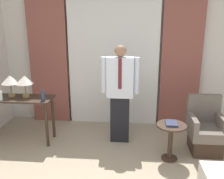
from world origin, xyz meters
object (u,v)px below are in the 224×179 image
at_px(table_lamp_left, 10,80).
at_px(book, 171,123).
at_px(desk, 18,105).
at_px(person, 120,91).
at_px(bottle_by_lamp, 0,96).
at_px(side_table, 171,136).
at_px(table_lamp_right, 25,81).
at_px(bottle_near_edge, 43,96).
at_px(armchair, 205,131).

distance_m(table_lamp_left, book, 2.73).
xyz_separation_m(desk, book, (2.52, -0.39, -0.07)).
distance_m(desk, table_lamp_left, 0.45).
bearing_deg(person, table_lamp_left, -177.67).
height_order(desk, bottle_by_lamp, bottle_by_lamp).
bearing_deg(book, side_table, -82.12).
xyz_separation_m(table_lamp_right, person, (1.61, 0.08, -0.17)).
height_order(person, side_table, person).
distance_m(desk, bottle_by_lamp, 0.34).
height_order(table_lamp_left, side_table, table_lamp_left).
relative_size(desk, side_table, 2.09).
bearing_deg(bottle_near_edge, desk, 166.71).
relative_size(table_lamp_left, table_lamp_right, 1.00).
height_order(bottle_by_lamp, armchair, bottle_by_lamp).
bearing_deg(bottle_by_lamp, book, -4.86).
xyz_separation_m(desk, side_table, (2.53, -0.41, -0.27)).
xyz_separation_m(table_lamp_left, side_table, (2.65, -0.47, -0.69)).
bearing_deg(side_table, table_lamp_right, 168.83).
distance_m(desk, table_lamp_right, 0.45).
height_order(bottle_near_edge, book, bottle_near_edge).
height_order(person, book, person).
relative_size(table_lamp_left, bottle_by_lamp, 1.90).
bearing_deg(table_lamp_left, side_table, -10.13).
bearing_deg(book, bottle_near_edge, 172.24).
relative_size(desk, armchair, 1.34).
relative_size(table_lamp_left, book, 1.58).
bearing_deg(book, armchair, 27.53).
bearing_deg(table_lamp_left, table_lamp_right, 0.00).
distance_m(armchair, side_table, 0.68).
relative_size(bottle_by_lamp, armchair, 0.22).
bearing_deg(book, bottle_by_lamp, 175.14).
relative_size(table_lamp_left, bottle_near_edge, 1.93).
bearing_deg(person, armchair, -9.14).
distance_m(table_lamp_left, bottle_near_edge, 0.68).
distance_m(table_lamp_right, person, 1.62).
distance_m(table_lamp_right, armchair, 3.09).
xyz_separation_m(desk, bottle_by_lamp, (-0.21, -0.16, 0.22)).
xyz_separation_m(table_lamp_left, table_lamp_right, (0.25, 0.00, 0.00)).
xyz_separation_m(person, side_table, (0.79, -0.55, -0.52)).
distance_m(bottle_by_lamp, person, 1.96).
relative_size(table_lamp_left, person, 0.22).
bearing_deg(bottle_by_lamp, side_table, -5.19).
xyz_separation_m(table_lamp_left, bottle_by_lamp, (-0.08, -0.23, -0.20)).
height_order(table_lamp_right, book, table_lamp_right).
relative_size(table_lamp_right, book, 1.58).
bearing_deg(table_lamp_left, bottle_by_lamp, -110.06).
bearing_deg(bottle_near_edge, bottle_by_lamp, -176.42).
bearing_deg(person, side_table, -34.69).
relative_size(side_table, book, 2.47).
relative_size(person, book, 7.25).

